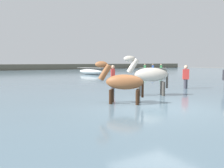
% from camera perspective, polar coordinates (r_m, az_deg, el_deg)
% --- Properties ---
extents(ground_plane, '(120.00, 120.00, 0.00)m').
position_cam_1_polar(ground_plane, '(7.62, 11.15, -8.35)').
color(ground_plane, gray).
extents(water_surface, '(90.00, 90.00, 0.39)m').
position_cam_1_polar(water_surface, '(16.32, -13.21, -0.37)').
color(water_surface, slate).
rests_on(water_surface, ground).
extents(horse_lead_chestnut, '(1.45, 1.33, 1.83)m').
position_cam_1_polar(horse_lead_chestnut, '(7.88, 2.57, 0.19)').
color(horse_lead_chestnut, brown).
rests_on(horse_lead_chestnut, ground).
extents(horse_trailing_pinto, '(1.78, 1.29, 2.06)m').
position_cam_1_polar(horse_trailing_pinto, '(9.94, 9.05, 2.01)').
color(horse_trailing_pinto, beige).
rests_on(horse_trailing_pinto, ground).
extents(boat_far_offshore, '(2.57, 4.00, 0.76)m').
position_cam_1_polar(boat_far_offshore, '(26.55, -4.87, 3.17)').
color(boat_far_offshore, silver).
rests_on(boat_far_offshore, water_surface).
extents(boat_distant_east, '(3.17, 3.42, 1.19)m').
position_cam_1_polar(boat_distant_east, '(28.79, 10.00, 3.26)').
color(boat_distant_east, '#B2AD9E').
rests_on(boat_distant_east, water_surface).
extents(person_onlooker_left, '(0.37, 0.36, 1.63)m').
position_cam_1_polar(person_onlooker_left, '(13.01, 17.62, 1.06)').
color(person_onlooker_left, '#383842').
rests_on(person_onlooker_left, ground).
extents(person_onlooker_right, '(0.32, 0.37, 1.63)m').
position_cam_1_polar(person_onlooker_right, '(12.54, 0.22, 1.16)').
color(person_onlooker_right, '#383842').
rests_on(person_onlooker_right, ground).
extents(far_shoreline, '(80.00, 2.40, 1.40)m').
position_cam_1_polar(far_shoreline, '(43.43, -24.66, 3.49)').
color(far_shoreline, '#605B4C').
rests_on(far_shoreline, ground).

